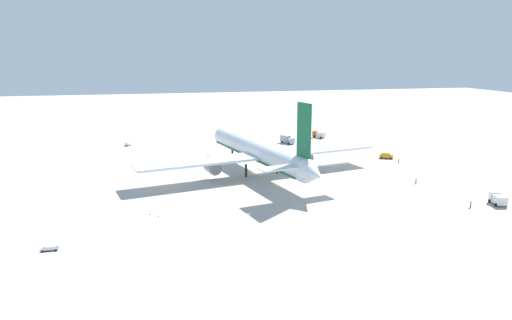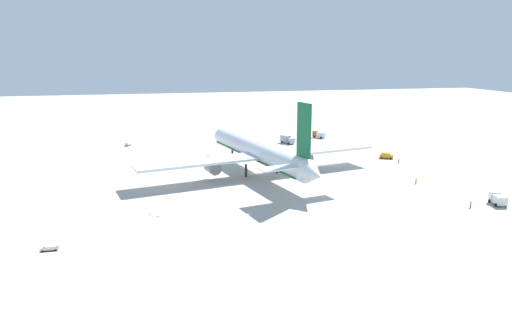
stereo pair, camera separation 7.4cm
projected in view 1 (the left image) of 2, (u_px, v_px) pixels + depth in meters
The scene contains 14 objects.
ground_plane at pixel (258, 173), 141.45m from camera, with size 600.00×600.00×0.00m, color #ADA8A0.
airliner at pixel (260, 152), 138.78m from camera, with size 67.63×75.27×23.80m.
service_truck_0 at pixel (287, 139), 187.53m from camera, with size 6.92×4.71×3.17m.
service_truck_1 at pixel (498, 199), 111.34m from camera, with size 4.99×3.38×2.77m.
service_truck_2 at pixel (319, 134), 199.73m from camera, with size 5.79×4.87×2.81m.
service_van at pixel (386, 156), 160.63m from camera, with size 4.00×4.86×1.97m.
baggage_cart_0 at pixel (128, 144), 182.69m from camera, with size 2.90×2.43×1.49m.
baggage_cart_1 at pixel (50, 249), 85.68m from camera, with size 1.52×3.57×0.40m.
ground_worker_0 at pixel (399, 161), 153.57m from camera, with size 0.54×0.54×1.62m.
ground_worker_1 at pixel (471, 204), 109.26m from camera, with size 0.56×0.56×1.64m.
ground_worker_2 at pixel (416, 181), 129.69m from camera, with size 0.49×0.49×1.68m.
traffic_cone_0 at pixel (277, 144), 184.43m from camera, with size 0.36×0.36×0.55m, color orange.
traffic_cone_1 at pixel (150, 214), 104.48m from camera, with size 0.36×0.36×0.55m, color orange.
traffic_cone_2 at pixel (158, 216), 103.22m from camera, with size 0.36×0.36×0.55m, color orange.
Camera 1 is at (-133.20, 31.96, 35.49)m, focal length 32.58 mm.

